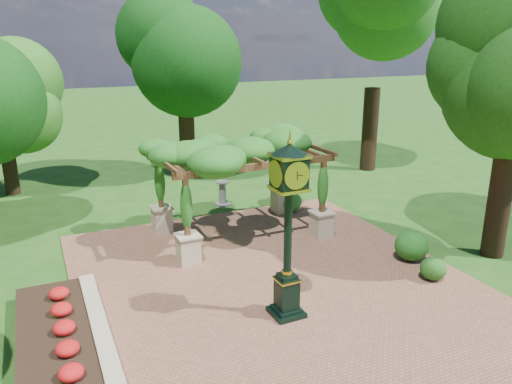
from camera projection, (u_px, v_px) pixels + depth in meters
name	position (u px, v px, depth m)	size (l,w,h in m)	color
ground	(298.00, 305.00, 12.18)	(120.00, 120.00, 0.00)	#1E4714
brick_plaza	(280.00, 287.00, 13.04)	(10.00, 12.00, 0.04)	brown
border_wall	(100.00, 332.00, 10.74)	(0.35, 5.00, 0.40)	#C6B793
flower_bed	(56.00, 342.00, 10.39)	(1.50, 5.00, 0.36)	red
pedestal_clock	(288.00, 216.00, 10.99)	(0.84, 0.84, 4.16)	black
pergola	(240.00, 155.00, 15.75)	(5.35, 3.45, 3.31)	#BDAF8C
sundial	(223.00, 195.00, 19.33)	(0.67, 0.67, 0.98)	gray
shrub_front	(433.00, 269.00, 13.33)	(0.69, 0.69, 0.62)	#1E4F16
shrub_mid	(412.00, 246.00, 14.49)	(0.96, 0.96, 0.87)	#1D5718
shrub_back	(290.00, 202.00, 18.57)	(0.84, 0.84, 0.76)	#26641D
tree_north	(184.00, 59.00, 22.27)	(4.42, 4.42, 7.81)	#321F14
tree_east_far	(377.00, 20.00, 22.74)	(4.54, 4.54, 10.30)	black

